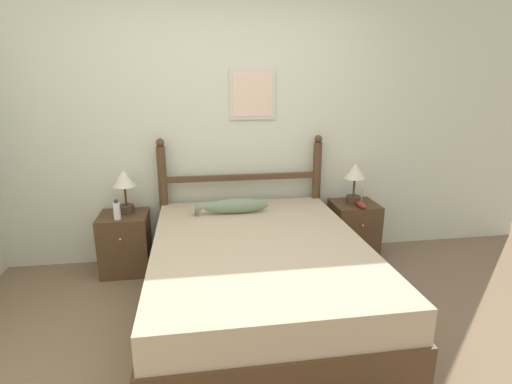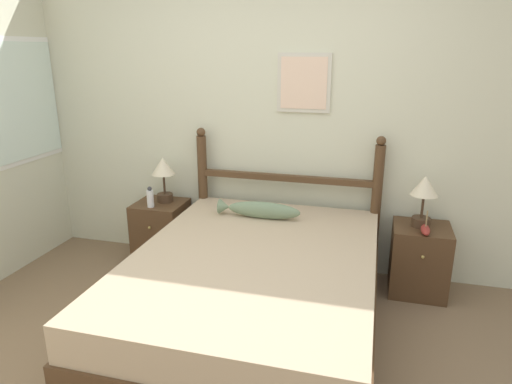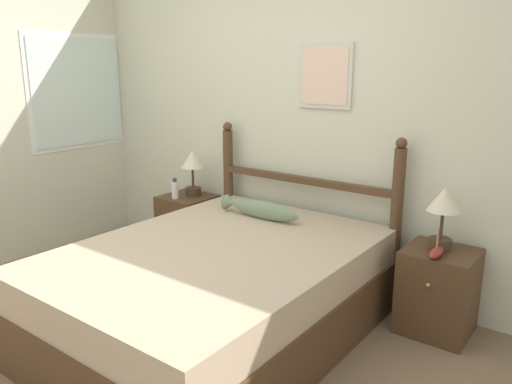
% 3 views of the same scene
% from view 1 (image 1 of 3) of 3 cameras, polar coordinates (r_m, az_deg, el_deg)
% --- Properties ---
extents(ground_plane, '(16.00, 16.00, 0.00)m').
position_cam_1_polar(ground_plane, '(2.69, -0.05, -23.72)').
color(ground_plane, '#7A6047').
extents(wall_back, '(6.40, 0.08, 2.55)m').
position_cam_1_polar(wall_back, '(3.82, -4.09, 9.24)').
color(wall_back, beige).
rests_on(wall_back, ground_plane).
extents(bed, '(1.56, 2.09, 0.58)m').
position_cam_1_polar(bed, '(3.04, 0.41, -12.09)').
color(bed, '#4C331E').
rests_on(bed, ground_plane).
extents(headboard, '(1.56, 0.08, 1.20)m').
position_cam_1_polar(headboard, '(3.84, -2.01, -0.36)').
color(headboard, '#4C331E').
rests_on(headboard, ground_plane).
extents(nightstand_left, '(0.42, 0.42, 0.54)m').
position_cam_1_polar(nightstand_left, '(3.86, -18.15, -6.91)').
color(nightstand_left, '#4C331E').
rests_on(nightstand_left, ground_plane).
extents(nightstand_right, '(0.42, 0.42, 0.54)m').
position_cam_1_polar(nightstand_right, '(4.10, 13.72, -5.21)').
color(nightstand_right, '#4C331E').
rests_on(nightstand_right, ground_plane).
extents(table_lamp_left, '(0.20, 0.20, 0.40)m').
position_cam_1_polar(table_lamp_left, '(3.73, -18.28, 1.07)').
color(table_lamp_left, '#422D1E').
rests_on(table_lamp_left, nightstand_left).
extents(table_lamp_right, '(0.20, 0.20, 0.40)m').
position_cam_1_polar(table_lamp_right, '(3.94, 13.93, 2.18)').
color(table_lamp_right, '#422D1E').
rests_on(table_lamp_right, nightstand_right).
extents(bottle, '(0.06, 0.06, 0.18)m').
position_cam_1_polar(bottle, '(3.64, -19.27, -2.46)').
color(bottle, white).
rests_on(bottle, nightstand_left).
extents(model_boat, '(0.06, 0.18, 0.18)m').
position_cam_1_polar(model_boat, '(3.89, 14.79, -1.72)').
color(model_boat, maroon).
rests_on(model_boat, nightstand_right).
extents(fish_pillow, '(0.65, 0.12, 0.13)m').
position_cam_1_polar(fish_pillow, '(3.48, -3.54, -2.05)').
color(fish_pillow, gray).
rests_on(fish_pillow, bed).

